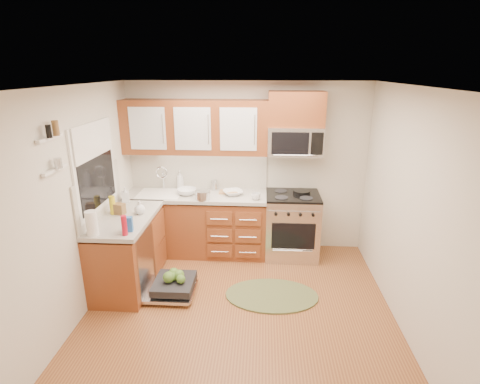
# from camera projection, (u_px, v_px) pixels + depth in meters

# --- Properties ---
(floor) EXTENTS (3.50, 3.50, 0.00)m
(floor) POSITION_uv_depth(u_px,v_px,m) (239.00, 311.00, 4.31)
(floor) COLOR brown
(floor) RESTS_ON ground
(ceiling) EXTENTS (3.50, 3.50, 0.00)m
(ceiling) POSITION_uv_depth(u_px,v_px,m) (239.00, 86.00, 3.52)
(ceiling) COLOR white
(ceiling) RESTS_ON ground
(wall_back) EXTENTS (3.50, 0.04, 2.50)m
(wall_back) POSITION_uv_depth(u_px,v_px,m) (247.00, 168.00, 5.57)
(wall_back) COLOR beige
(wall_back) RESTS_ON ground
(wall_front) EXTENTS (3.50, 0.04, 2.50)m
(wall_front) POSITION_uv_depth(u_px,v_px,m) (220.00, 314.00, 2.26)
(wall_front) COLOR beige
(wall_front) RESTS_ON ground
(wall_left) EXTENTS (0.04, 3.50, 2.50)m
(wall_left) POSITION_uv_depth(u_px,v_px,m) (77.00, 206.00, 4.02)
(wall_left) COLOR beige
(wall_left) RESTS_ON ground
(wall_right) EXTENTS (0.04, 3.50, 2.50)m
(wall_right) POSITION_uv_depth(u_px,v_px,m) (410.00, 214.00, 3.81)
(wall_right) COLOR beige
(wall_right) RESTS_ON ground
(base_cabinet_back) EXTENTS (2.05, 0.60, 0.85)m
(base_cabinet_back) POSITION_uv_depth(u_px,v_px,m) (197.00, 225.00, 5.59)
(base_cabinet_back) COLOR brown
(base_cabinet_back) RESTS_ON ground
(base_cabinet_left) EXTENTS (0.60, 1.25, 0.85)m
(base_cabinet_left) POSITION_uv_depth(u_px,v_px,m) (128.00, 253.00, 4.76)
(base_cabinet_left) COLOR brown
(base_cabinet_left) RESTS_ON ground
(countertop_back) EXTENTS (2.07, 0.64, 0.05)m
(countertop_back) POSITION_uv_depth(u_px,v_px,m) (196.00, 196.00, 5.43)
(countertop_back) COLOR #A29F95
(countertop_back) RESTS_ON base_cabinet_back
(countertop_left) EXTENTS (0.64, 1.27, 0.05)m
(countertop_left) POSITION_uv_depth(u_px,v_px,m) (125.00, 218.00, 4.61)
(countertop_left) COLOR #A29F95
(countertop_left) RESTS_ON base_cabinet_left
(backsplash_back) EXTENTS (2.05, 0.02, 0.57)m
(backsplash_back) POSITION_uv_depth(u_px,v_px,m) (198.00, 170.00, 5.62)
(backsplash_back) COLOR beige
(backsplash_back) RESTS_ON ground
(backsplash_left) EXTENTS (0.02, 1.25, 0.57)m
(backsplash_left) POSITION_uv_depth(u_px,v_px,m) (99.00, 194.00, 4.53)
(backsplash_left) COLOR beige
(backsplash_left) RESTS_ON ground
(upper_cabinets) EXTENTS (2.05, 0.35, 0.75)m
(upper_cabinets) POSITION_uv_depth(u_px,v_px,m) (195.00, 127.00, 5.25)
(upper_cabinets) COLOR brown
(upper_cabinets) RESTS_ON ground
(cabinet_over_mw) EXTENTS (0.76, 0.35, 0.47)m
(cabinet_over_mw) POSITION_uv_depth(u_px,v_px,m) (296.00, 109.00, 5.09)
(cabinet_over_mw) COLOR brown
(cabinet_over_mw) RESTS_ON ground
(range) EXTENTS (0.76, 0.64, 0.95)m
(range) POSITION_uv_depth(u_px,v_px,m) (292.00, 225.00, 5.47)
(range) COLOR silver
(range) RESTS_ON ground
(microwave) EXTENTS (0.76, 0.38, 0.40)m
(microwave) POSITION_uv_depth(u_px,v_px,m) (295.00, 141.00, 5.20)
(microwave) COLOR silver
(microwave) RESTS_ON ground
(sink) EXTENTS (0.62, 0.50, 0.26)m
(sink) POSITION_uv_depth(u_px,v_px,m) (160.00, 202.00, 5.48)
(sink) COLOR white
(sink) RESTS_ON ground
(dishwasher) EXTENTS (0.70, 0.60, 0.20)m
(dishwasher) POSITION_uv_depth(u_px,v_px,m) (171.00, 287.00, 4.61)
(dishwasher) COLOR silver
(dishwasher) RESTS_ON ground
(window) EXTENTS (0.03, 1.05, 1.05)m
(window) POSITION_uv_depth(u_px,v_px,m) (95.00, 168.00, 4.40)
(window) COLOR white
(window) RESTS_ON ground
(window_blind) EXTENTS (0.02, 0.96, 0.40)m
(window_blind) POSITION_uv_depth(u_px,v_px,m) (93.00, 140.00, 4.29)
(window_blind) COLOR white
(window_blind) RESTS_ON ground
(shelf_upper) EXTENTS (0.04, 0.40, 0.03)m
(shelf_upper) POSITION_uv_depth(u_px,v_px,m) (50.00, 138.00, 3.44)
(shelf_upper) COLOR white
(shelf_upper) RESTS_ON ground
(shelf_lower) EXTENTS (0.04, 0.40, 0.03)m
(shelf_lower) POSITION_uv_depth(u_px,v_px,m) (55.00, 170.00, 3.53)
(shelf_lower) COLOR white
(shelf_lower) RESTS_ON ground
(rug) EXTENTS (1.31, 1.04, 0.02)m
(rug) POSITION_uv_depth(u_px,v_px,m) (272.00, 295.00, 4.59)
(rug) COLOR brown
(rug) RESTS_ON ground
(skillet) EXTENTS (0.33, 0.33, 0.05)m
(skillet) POSITION_uv_depth(u_px,v_px,m) (302.00, 192.00, 5.37)
(skillet) COLOR black
(skillet) RESTS_ON range
(stock_pot) EXTENTS (0.24, 0.24, 0.13)m
(stock_pot) POSITION_uv_depth(u_px,v_px,m) (203.00, 195.00, 5.19)
(stock_pot) COLOR silver
(stock_pot) RESTS_ON countertop_back
(cutting_board) EXTENTS (0.29, 0.19, 0.02)m
(cutting_board) POSITION_uv_depth(u_px,v_px,m) (229.00, 192.00, 5.49)
(cutting_board) COLOR #AB774E
(cutting_board) RESTS_ON countertop_back
(canister) EXTENTS (0.10, 0.10, 0.15)m
(canister) POSITION_uv_depth(u_px,v_px,m) (214.00, 185.00, 5.59)
(canister) COLOR silver
(canister) RESTS_ON countertop_back
(paper_towel_roll) EXTENTS (0.17, 0.17, 0.28)m
(paper_towel_roll) POSITION_uv_depth(u_px,v_px,m) (92.00, 223.00, 4.05)
(paper_towel_roll) COLOR white
(paper_towel_roll) RESTS_ON countertop_left
(mustard_bottle) EXTENTS (0.09, 0.09, 0.23)m
(mustard_bottle) POSITION_uv_depth(u_px,v_px,m) (112.00, 205.00, 4.65)
(mustard_bottle) COLOR gold
(mustard_bottle) RESTS_ON countertop_left
(red_bottle) EXTENTS (0.06, 0.06, 0.23)m
(red_bottle) POSITION_uv_depth(u_px,v_px,m) (124.00, 226.00, 4.06)
(red_bottle) COLOR #B00E23
(red_bottle) RESTS_ON countertop_left
(wooden_box) EXTENTS (0.15, 0.13, 0.14)m
(wooden_box) POSITION_uv_depth(u_px,v_px,m) (119.00, 209.00, 4.66)
(wooden_box) COLOR brown
(wooden_box) RESTS_ON countertop_left
(blue_carton) EXTENTS (0.11, 0.08, 0.17)m
(blue_carton) POSITION_uv_depth(u_px,v_px,m) (128.00, 224.00, 4.16)
(blue_carton) COLOR #255FAD
(blue_carton) RESTS_ON countertop_left
(bowl_a) EXTENTS (0.36, 0.36, 0.07)m
(bowl_a) POSITION_uv_depth(u_px,v_px,m) (233.00, 193.00, 5.38)
(bowl_a) COLOR #999999
(bowl_a) RESTS_ON countertop_back
(bowl_b) EXTENTS (0.31, 0.31, 0.09)m
(bowl_b) POSITION_uv_depth(u_px,v_px,m) (187.00, 192.00, 5.39)
(bowl_b) COLOR #999999
(bowl_b) RESTS_ON countertop_back
(cup) EXTENTS (0.16, 0.16, 0.10)m
(cup) POSITION_uv_depth(u_px,v_px,m) (256.00, 196.00, 5.18)
(cup) COLOR #999999
(cup) RESTS_ON countertop_back
(soap_bottle_a) EXTENTS (0.13, 0.13, 0.28)m
(soap_bottle_a) POSITION_uv_depth(u_px,v_px,m) (180.00, 180.00, 5.63)
(soap_bottle_a) COLOR #999999
(soap_bottle_a) RESTS_ON countertop_back
(soap_bottle_b) EXTENTS (0.12, 0.13, 0.21)m
(soap_bottle_b) POSITION_uv_depth(u_px,v_px,m) (125.00, 194.00, 5.08)
(soap_bottle_b) COLOR #999999
(soap_bottle_b) RESTS_ON countertop_left
(soap_bottle_c) EXTENTS (0.17, 0.17, 0.17)m
(soap_bottle_c) POSITION_uv_depth(u_px,v_px,m) (140.00, 207.00, 4.66)
(soap_bottle_c) COLOR #999999
(soap_bottle_c) RESTS_ON countertop_left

